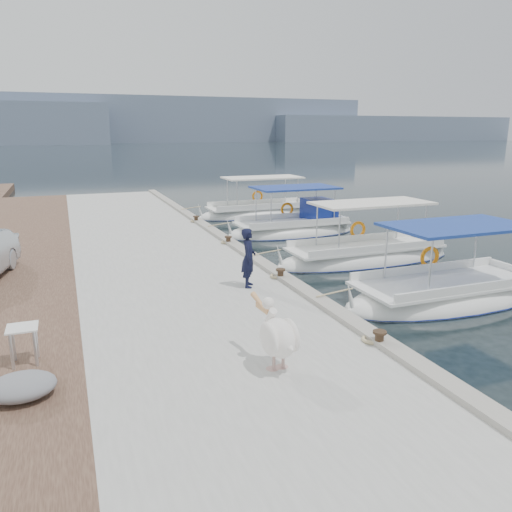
{
  "coord_description": "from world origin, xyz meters",
  "views": [
    {
      "loc": [
        -6.05,
        -11.39,
        4.76
      ],
      "look_at": [
        -1.0,
        1.82,
        1.2
      ],
      "focal_mm": 35.0,
      "sensor_mm": 36.0,
      "label": 1
    }
  ],
  "objects_px": {
    "fishing_caique_c": "(365,258)",
    "fisherman": "(249,258)",
    "pelican": "(278,336)",
    "fishing_caique_d": "(293,230)",
    "fishing_caique_b": "(447,297)",
    "fishing_caique_e": "(260,214)"
  },
  "relations": [
    {
      "from": "fishing_caique_c",
      "to": "fisherman",
      "type": "relative_size",
      "value": 4.35
    },
    {
      "from": "pelican",
      "to": "fisherman",
      "type": "distance_m",
      "value": 5.02
    },
    {
      "from": "pelican",
      "to": "fishing_caique_d",
      "type": "bearing_deg",
      "value": 63.74
    },
    {
      "from": "fishing_caique_c",
      "to": "fisherman",
      "type": "bearing_deg",
      "value": -153.59
    },
    {
      "from": "fishing_caique_d",
      "to": "fishing_caique_c",
      "type": "bearing_deg",
      "value": -86.78
    },
    {
      "from": "fishing_caique_b",
      "to": "fishing_caique_d",
      "type": "xyz_separation_m",
      "value": [
        -0.03,
        10.31,
        0.07
      ]
    },
    {
      "from": "fishing_caique_d",
      "to": "pelican",
      "type": "bearing_deg",
      "value": -116.26
    },
    {
      "from": "fishing_caique_d",
      "to": "pelican",
      "type": "distance_m",
      "value": 14.87
    },
    {
      "from": "fishing_caique_b",
      "to": "fishing_caique_d",
      "type": "height_order",
      "value": "same"
    },
    {
      "from": "fishing_caique_e",
      "to": "fishing_caique_d",
      "type": "bearing_deg",
      "value": -93.58
    },
    {
      "from": "pelican",
      "to": "fisherman",
      "type": "bearing_deg",
      "value": 75.99
    },
    {
      "from": "fishing_caique_b",
      "to": "pelican",
      "type": "relative_size",
      "value": 4.14
    },
    {
      "from": "fishing_caique_b",
      "to": "pelican",
      "type": "height_order",
      "value": "fishing_caique_b"
    },
    {
      "from": "fishing_caique_d",
      "to": "pelican",
      "type": "relative_size",
      "value": 3.97
    },
    {
      "from": "fisherman",
      "to": "fishing_caique_c",
      "type": "bearing_deg",
      "value": -40.26
    },
    {
      "from": "pelican",
      "to": "fisherman",
      "type": "height_order",
      "value": "fisherman"
    },
    {
      "from": "fishing_caique_e",
      "to": "pelican",
      "type": "xyz_separation_m",
      "value": [
        -6.89,
        -18.57,
        1.02
      ]
    },
    {
      "from": "fishing_caique_b",
      "to": "fisherman",
      "type": "distance_m",
      "value": 5.82
    },
    {
      "from": "fishing_caique_b",
      "to": "pelican",
      "type": "distance_m",
      "value": 7.31
    },
    {
      "from": "fishing_caique_c",
      "to": "fisherman",
      "type": "distance_m",
      "value": 6.44
    },
    {
      "from": "fishing_caique_b",
      "to": "fisherman",
      "type": "xyz_separation_m",
      "value": [
        -5.38,
        1.87,
        1.21
      ]
    },
    {
      "from": "fishing_caique_d",
      "to": "fisherman",
      "type": "bearing_deg",
      "value": -122.37
    }
  ]
}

